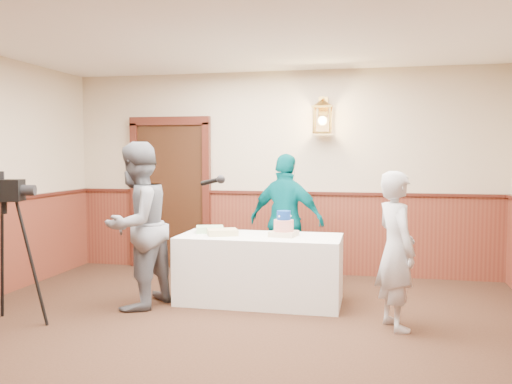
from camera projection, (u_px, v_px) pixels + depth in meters
ground at (205, 366)px, 4.23m from camera, size 7.00×7.00×0.00m
room_shell at (214, 170)px, 4.58m from camera, size 6.02×7.02×2.81m
display_table at (260, 269)px, 6.05m from camera, size 1.80×0.80×0.75m
tiered_cake at (284, 226)px, 5.97m from camera, size 0.31×0.31×0.28m
sheet_cake_yellow at (222, 232)px, 6.05m from camera, size 0.40×0.36×0.07m
sheet_cake_green at (210, 229)px, 6.27m from camera, size 0.37×0.33×0.07m
interviewer at (137, 225)px, 5.80m from camera, size 1.53×1.00×1.79m
baker at (396, 250)px, 5.11m from camera, size 0.55×0.64×1.50m
assistant_p at (286, 221)px, 6.67m from camera, size 1.05×0.65×1.66m
tv_camera_rig at (6, 261)px, 5.18m from camera, size 0.56×0.52×1.42m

